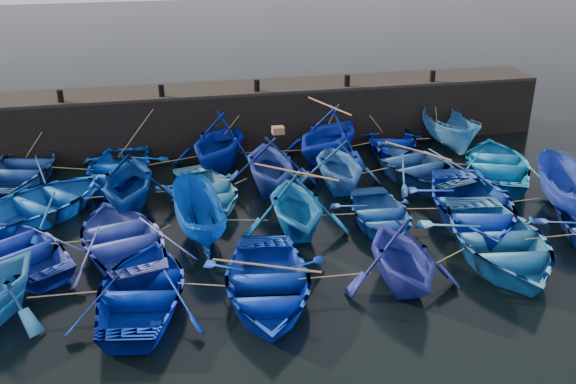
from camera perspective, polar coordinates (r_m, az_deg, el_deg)
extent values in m
plane|color=black|center=(19.94, 1.91, -5.52)|extent=(120.00, 120.00, 0.00)
cube|color=black|center=(28.94, -3.02, 6.78)|extent=(26.00, 2.50, 2.50)
cube|color=black|center=(28.58, -3.07, 9.29)|extent=(26.00, 2.50, 0.12)
cylinder|color=black|center=(27.57, -19.59, 8.05)|extent=(0.24, 0.24, 0.50)
cylinder|color=black|center=(27.32, -11.19, 8.84)|extent=(0.24, 0.24, 0.50)
cylinder|color=black|center=(27.64, -2.79, 9.45)|extent=(0.24, 0.24, 0.50)
cylinder|color=black|center=(28.53, 5.28, 9.84)|extent=(0.24, 0.24, 0.50)
cylinder|color=black|center=(29.93, 12.74, 10.03)|extent=(0.24, 0.24, 0.50)
imported|color=navy|center=(26.90, -22.67, 1.93)|extent=(5.00, 6.08, 1.10)
imported|color=#043ED2|center=(25.75, -14.90, 2.01)|extent=(4.39, 5.56, 1.04)
imported|color=#001584|center=(26.17, -6.17, 4.56)|extent=(5.34, 5.61, 2.31)
imported|color=#061FB5|center=(26.79, 3.60, 5.16)|extent=(5.88, 5.90, 2.36)
imported|color=#0015A6|center=(28.22, 9.20, 4.35)|extent=(4.28, 5.16, 0.93)
imported|color=#2A679F|center=(29.06, 14.17, 5.34)|extent=(1.77, 4.51, 1.73)
imported|color=blue|center=(23.58, -20.97, -0.85)|extent=(6.30, 6.30, 1.08)
imported|color=navy|center=(23.06, -13.99, 1.06)|extent=(4.00, 4.52, 2.21)
imported|color=#3782CD|center=(23.32, -7.29, 0.16)|extent=(4.10, 5.06, 0.93)
imported|color=navy|center=(23.89, -1.58, 2.64)|extent=(3.86, 4.41, 2.23)
imported|color=blue|center=(24.10, 4.60, 2.56)|extent=(3.40, 3.94, 2.06)
imported|color=navy|center=(25.71, 11.33, 2.40)|extent=(5.01, 6.10, 1.10)
imported|color=blue|center=(26.64, 18.12, 2.42)|extent=(5.41, 6.27, 1.09)
imported|color=navy|center=(20.83, -22.76, -4.69)|extent=(5.30, 5.67, 0.96)
imported|color=#3042BF|center=(20.36, -14.51, -3.95)|extent=(4.87, 5.94, 1.08)
imported|color=#003BA4|center=(20.71, -8.00, -2.15)|extent=(1.87, 4.11, 1.54)
imported|color=#1164B2|center=(20.70, 0.65, -1.01)|extent=(3.63, 4.17, 2.13)
imported|color=#1B4FA5|center=(21.63, 8.23, -2.00)|extent=(3.20, 4.29, 0.85)
imported|color=blue|center=(22.57, 16.03, -1.10)|extent=(5.28, 6.52, 1.19)
imported|color=navy|center=(24.34, 23.34, 0.21)|extent=(2.61, 4.43, 1.61)
imported|color=#001E9A|center=(17.74, -12.69, -8.35)|extent=(4.26, 5.39, 1.01)
imported|color=#072CBC|center=(17.49, -1.91, -8.13)|extent=(4.30, 5.52, 1.05)
imported|color=navy|center=(18.12, 10.12, -5.56)|extent=(3.30, 3.82, 2.00)
imported|color=#246BB2|center=(20.43, 18.25, -4.13)|extent=(4.84, 6.27, 1.20)
cube|color=brown|center=(23.51, -0.89, 5.51)|extent=(0.43, 0.36, 0.26)
cylinder|color=tan|center=(26.26, -18.87, 2.01)|extent=(1.88, 0.75, 0.04)
cylinder|color=tan|center=(25.98, -10.46, 2.71)|extent=(2.24, 0.66, 0.04)
cylinder|color=tan|center=(26.59, -1.21, 3.62)|extent=(2.74, 0.21, 0.04)
cylinder|color=tan|center=(27.56, 6.45, 4.22)|extent=(1.17, 0.37, 0.04)
cylinder|color=tan|center=(28.65, 11.70, 4.64)|extent=(0.83, 0.10, 0.04)
cylinder|color=tan|center=(23.38, -17.44, -0.51)|extent=(1.14, 0.07, 0.04)
cylinder|color=tan|center=(23.24, -10.58, 0.08)|extent=(0.87, 0.04, 0.04)
cylinder|color=tan|center=(23.66, -4.38, 0.88)|extent=(0.70, 0.60, 0.04)
cylinder|color=tan|center=(24.15, 1.51, 1.45)|extent=(0.77, 0.45, 0.04)
cylinder|color=tan|center=(24.95, 8.05, 1.97)|extent=(1.48, 0.45, 0.04)
cylinder|color=tan|center=(26.13, 14.79, 2.42)|extent=(1.40, 0.58, 0.04)
cylinder|color=tan|center=(20.52, -18.70, -4.23)|extent=(1.20, 0.06, 0.04)
cylinder|color=tan|center=(20.55, -11.20, -3.31)|extent=(0.60, 0.56, 0.04)
cylinder|color=tan|center=(20.81, -3.65, -2.50)|extent=(1.33, 0.34, 0.04)
cylinder|color=tan|center=(21.20, 4.50, -2.00)|extent=(1.10, 0.16, 0.04)
cylinder|color=tan|center=(22.03, 12.22, -1.45)|extent=(1.36, 0.29, 0.04)
cylinder|color=tan|center=(23.47, 19.77, -0.76)|extent=(1.70, 0.12, 0.04)
cylinder|color=tan|center=(17.95, -18.96, -8.58)|extent=(2.08, 0.13, 0.04)
cylinder|color=tan|center=(17.52, -7.35, -8.18)|extent=(1.46, 0.52, 0.04)
cylinder|color=tan|center=(17.81, 4.20, -7.44)|extent=(2.01, 0.12, 0.04)
cylinder|color=tan|center=(19.35, 14.36, -5.46)|extent=(1.69, 0.91, 0.04)
cylinder|color=tan|center=(21.34, 22.33, -3.69)|extent=(1.69, 0.05, 0.04)
cylinder|color=tan|center=(27.74, -20.93, 5.15)|extent=(1.64, 0.49, 2.09)
cylinder|color=tan|center=(27.03, -12.98, 5.67)|extent=(1.97, 1.21, 2.10)
cylinder|color=tan|center=(27.52, -4.57, 6.54)|extent=(1.93, 0.58, 2.09)
cylinder|color=tan|center=(28.27, 4.13, 7.03)|extent=(1.40, 0.76, 2.09)
cylinder|color=tan|center=(28.85, 6.88, 7.28)|extent=(1.64, 0.42, 2.09)
cylinder|color=tan|center=(30.02, 12.96, 7.50)|extent=(0.27, 0.49, 2.08)
cylinder|color=#99724C|center=(26.42, 3.67, 7.64)|extent=(1.08, 2.84, 0.06)
cylinder|color=#99724C|center=(25.50, 11.44, 3.61)|extent=(1.77, 2.49, 0.06)
cylinder|color=#99724C|center=(20.26, 0.67, 1.79)|extent=(2.34, 1.97, 0.06)
cylinder|color=#99724C|center=(17.20, -1.94, -6.57)|extent=(2.74, 1.32, 0.06)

